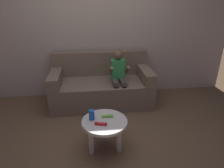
{
  "coord_description": "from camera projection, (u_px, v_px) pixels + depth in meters",
  "views": [
    {
      "loc": [
        -0.17,
        -2.03,
        1.75
      ],
      "look_at": [
        0.14,
        0.6,
        0.61
      ],
      "focal_mm": 32.39,
      "sensor_mm": 36.0,
      "label": 1
    }
  ],
  "objects": [
    {
      "name": "ground_plane",
      "position": [
        107.0,
        147.0,
        2.56
      ],
      "size": [
        9.84,
        9.84,
        0.0
      ],
      "primitive_type": "plane",
      "color": "brown"
    },
    {
      "name": "wall_back",
      "position": [
        97.0,
        28.0,
        3.54
      ],
      "size": [
        4.92,
        0.05,
        2.5
      ],
      "primitive_type": "cube",
      "color": "#B2A38E",
      "rests_on": "ground"
    },
    {
      "name": "couch",
      "position": [
        101.0,
        86.0,
        3.56
      ],
      "size": [
        1.7,
        0.8,
        0.86
      ],
      "color": "#75604C",
      "rests_on": "ground"
    },
    {
      "name": "person_seated_on_couch",
      "position": [
        119.0,
        76.0,
        3.33
      ],
      "size": [
        0.32,
        0.39,
        0.96
      ],
      "color": "#4C4238",
      "rests_on": "ground"
    },
    {
      "name": "coffee_table",
      "position": [
        105.0,
        126.0,
        2.39
      ],
      "size": [
        0.54,
        0.54,
        0.42
      ],
      "color": "beige",
      "rests_on": "ground"
    },
    {
      "name": "game_remote_lime_near_edge",
      "position": [
        107.0,
        116.0,
        2.42
      ],
      "size": [
        0.14,
        0.04,
        0.03
      ],
      "color": "#72C638",
      "rests_on": "coffee_table"
    },
    {
      "name": "game_remote_red_center",
      "position": [
        101.0,
        124.0,
        2.28
      ],
      "size": [
        0.14,
        0.07,
        0.03
      ],
      "color": "red",
      "rests_on": "coffee_table"
    },
    {
      "name": "soda_can",
      "position": [
        92.0,
        115.0,
        2.36
      ],
      "size": [
        0.07,
        0.07,
        0.12
      ],
      "primitive_type": "cylinder",
      "color": "#1959B2",
      "rests_on": "coffee_table"
    }
  ]
}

